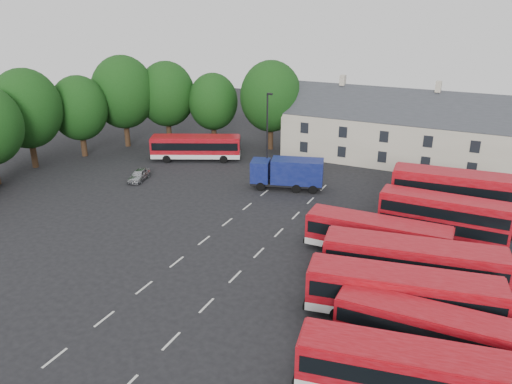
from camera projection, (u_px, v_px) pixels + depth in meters
ground at (191, 251)px, 39.43m from camera, size 140.00×140.00×0.00m
lane_markings at (231, 246)px, 40.11m from camera, size 5.15×33.80×0.01m
treeline at (131, 102)px, 61.64m from camera, size 29.92×32.59×12.01m
terrace_houses at (432, 135)px, 57.67m from camera, size 35.70×7.13×10.06m
bus_row_a at (410, 370)px, 24.08m from camera, size 11.12×4.22×3.07m
bus_row_b at (426, 327)px, 27.51m from camera, size 9.93×2.31×2.81m
bus_row_c at (403, 293)px, 30.23m from camera, size 11.83×4.58×3.27m
bus_row_d at (413, 262)px, 33.68m from camera, size 12.20×4.49×3.37m
bus_row_e at (377, 234)px, 38.02m from camera, size 10.79×2.65×3.04m
bus_dd_south at (443, 218)px, 39.75m from camera, size 9.93×2.37×4.06m
bus_dd_north at (464, 197)px, 42.56m from camera, size 12.16×3.67×4.92m
bus_north at (196, 146)px, 60.93m from camera, size 10.85×6.75×3.06m
box_truck at (288, 172)px, 51.66m from camera, size 7.77×4.27×3.25m
silver_car at (139, 175)px, 54.52m from camera, size 2.26×3.85×1.23m
lamppost at (267, 137)px, 51.68m from camera, size 0.68×0.37×9.81m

